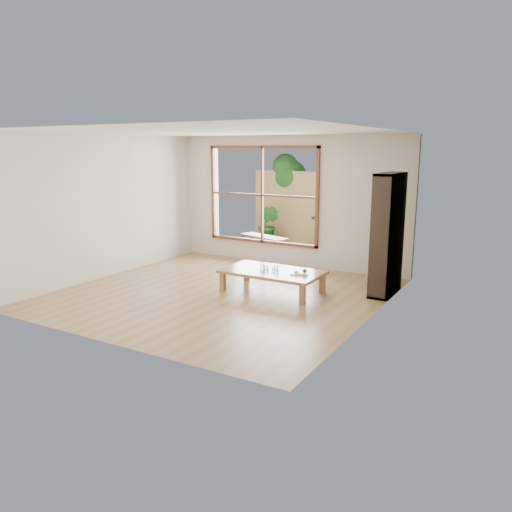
{
  "coord_description": "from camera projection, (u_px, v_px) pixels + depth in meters",
  "views": [
    {
      "loc": [
        4.48,
        -6.56,
        2.34
      ],
      "look_at": [
        0.31,
        0.6,
        0.55
      ],
      "focal_mm": 35.0,
      "sensor_mm": 36.0,
      "label": 1
    }
  ],
  "objects": [
    {
      "name": "bamboo_fence",
      "position": [
        305.0,
        209.0,
        12.2
      ],
      "size": [
        2.8,
        0.06,
        1.8
      ],
      "primitive_type": "cube",
      "color": "tan",
      "rests_on": "ground"
    },
    {
      "name": "glass_small",
      "position": [
        267.0,
        267.0,
        8.32
      ],
      "size": [
        0.06,
        0.06,
        0.08
      ],
      "primitive_type": "cylinder",
      "color": "silver",
      "rests_on": "low_table"
    },
    {
      "name": "food_tray",
      "position": [
        301.0,
        273.0,
        8.02
      ],
      "size": [
        0.34,
        0.28,
        0.09
      ],
      "rotation": [
        0.0,
        0.0,
        0.3
      ],
      "color": "white",
      "rests_on": "low_table"
    },
    {
      "name": "bookshelf",
      "position": [
        387.0,
        234.0,
        8.03
      ],
      "size": [
        0.31,
        0.89,
        1.97
      ],
      "primitive_type": "cube",
      "color": "#2E2219",
      "rests_on": "ground"
    },
    {
      "name": "deck",
      "position": [
        287.0,
        252.0,
        11.54
      ],
      "size": [
        2.8,
        2.0,
        0.05
      ],
      "primitive_type": "cube",
      "color": "#3B312B",
      "rests_on": "ground"
    },
    {
      "name": "glass_tall",
      "position": [
        263.0,
        268.0,
        8.16
      ],
      "size": [
        0.07,
        0.07,
        0.12
      ],
      "primitive_type": "cylinder",
      "color": "silver",
      "rests_on": "low_table"
    },
    {
      "name": "glass_short",
      "position": [
        274.0,
        267.0,
        8.34
      ],
      "size": [
        0.06,
        0.06,
        0.08
      ],
      "primitive_type": "cylinder",
      "color": "silver",
      "rests_on": "low_table"
    },
    {
      "name": "low_table",
      "position": [
        272.0,
        273.0,
        8.28
      ],
      "size": [
        1.66,
        0.94,
        0.36
      ],
      "rotation": [
        0.0,
        0.0,
        -0.01
      ],
      "color": "#A47E4F",
      "rests_on": "ground"
    },
    {
      "name": "shrub_left",
      "position": [
        269.0,
        225.0,
        12.26
      ],
      "size": [
        0.59,
        0.5,
        0.97
      ],
      "primitive_type": "imported",
      "rotation": [
        0.0,
        0.0,
        -0.14
      ],
      "color": "#2B5A21",
      "rests_on": "deck"
    },
    {
      "name": "floor_cushion",
      "position": [
        272.0,
        269.0,
        9.73
      ],
      "size": [
        0.71,
        0.71,
        0.08
      ],
      "primitive_type": "cube",
      "rotation": [
        0.0,
        0.0,
        -0.34
      ],
      "color": "silver",
      "rests_on": "ground"
    },
    {
      "name": "shrub_right",
      "position": [
        331.0,
        229.0,
        11.52
      ],
      "size": [
        1.03,
        0.93,
        1.0
      ],
      "primitive_type": "imported",
      "rotation": [
        0.0,
        0.0,
        -0.18
      ],
      "color": "#2B5A21",
      "rests_on": "deck"
    },
    {
      "name": "glass_mid",
      "position": [
        276.0,
        268.0,
        8.26
      ],
      "size": [
        0.07,
        0.07,
        0.1
      ],
      "primitive_type": "cylinder",
      "color": "silver",
      "rests_on": "low_table"
    },
    {
      "name": "ground",
      "position": [
        222.0,
        293.0,
        8.24
      ],
      "size": [
        5.0,
        5.0,
        0.0
      ],
      "primitive_type": "plane",
      "color": "#A17B50",
      "rests_on": "ground"
    },
    {
      "name": "garden_tree",
      "position": [
        287.0,
        177.0,
        12.63
      ],
      "size": [
        1.04,
        0.85,
        2.22
      ],
      "color": "#4C3D2D",
      "rests_on": "ground"
    },
    {
      "name": "garden_bench",
      "position": [
        264.0,
        239.0,
        11.22
      ],
      "size": [
        1.29,
        0.73,
        0.39
      ],
      "rotation": [
        0.0,
        0.0,
        -0.32
      ],
      "color": "#2E2219",
      "rests_on": "deck"
    }
  ]
}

